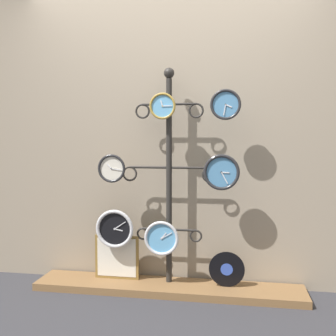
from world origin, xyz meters
name	(u,v)px	position (x,y,z in m)	size (l,w,h in m)	color
ground_plane	(160,309)	(0.00, 0.00, 0.00)	(12.00, 12.00, 0.00)	#333338
shop_wall	(172,121)	(0.00, 0.57, 1.40)	(4.40, 0.04, 2.80)	gray
low_shelf	(168,288)	(0.00, 0.35, 0.03)	(2.20, 0.36, 0.06)	brown
display_stand	(169,201)	(0.00, 0.41, 0.73)	(0.79, 0.35, 1.82)	#282623
clock_top_center	(163,106)	(-0.04, 0.33, 1.51)	(0.21, 0.04, 0.21)	#60A8DB
clock_top_right	(226,105)	(0.45, 0.33, 1.51)	(0.24, 0.04, 0.24)	#4C84B2
clock_middle_left	(112,168)	(-0.45, 0.30, 1.01)	(0.23, 0.04, 0.23)	silver
clock_middle_right	(221,172)	(0.43, 0.31, 0.99)	(0.28, 0.04, 0.28)	#4C84B2
clock_bottom_left	(115,229)	(-0.44, 0.33, 0.51)	(0.32, 0.04, 0.32)	black
clock_bottom_center	(162,238)	(-0.04, 0.30, 0.45)	(0.28, 0.04, 0.28)	#60A8DB
vinyl_record	(227,269)	(0.48, 0.37, 0.20)	(0.29, 0.01, 0.29)	black
picture_frame	(117,257)	(-0.45, 0.41, 0.25)	(0.38, 0.02, 0.37)	olive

